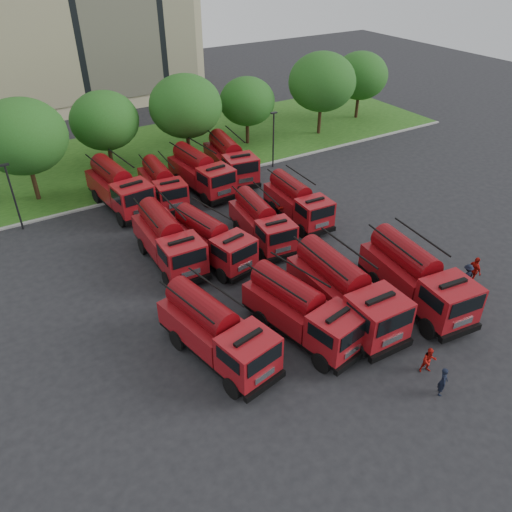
{
  "coord_description": "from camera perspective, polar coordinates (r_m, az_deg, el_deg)",
  "views": [
    {
      "loc": [
        -11.98,
        -18.91,
        18.53
      ],
      "look_at": [
        1.32,
        2.77,
        1.8
      ],
      "focal_mm": 35.0,
      "sensor_mm": 36.0,
      "label": 1
    }
  ],
  "objects": [
    {
      "name": "fire_truck_7",
      "position": [
        37.51,
        4.75,
        6.24
      ],
      "size": [
        2.7,
        6.74,
        3.02
      ],
      "rotation": [
        0.0,
        0.0,
        -0.05
      ],
      "color": "black",
      "rests_on": "ground"
    },
    {
      "name": "fire_truck_10",
      "position": [
        42.1,
        -6.34,
        9.53
      ],
      "size": [
        3.12,
        7.49,
        3.33
      ],
      "rotation": [
        0.0,
        0.0,
        0.08
      ],
      "color": "black",
      "rests_on": "ground"
    },
    {
      "name": "tree_2",
      "position": [
        42.69,
        -25.15,
        12.26
      ],
      "size": [
        6.72,
        6.72,
        8.22
      ],
      "color": "#382314",
      "rests_on": "ground"
    },
    {
      "name": "firefighter_1",
      "position": [
        26.99,
        18.88,
        -12.34
      ],
      "size": [
        0.82,
        0.67,
        1.49
      ],
      "primitive_type": "imported",
      "rotation": [
        0.0,
        0.0,
        -0.45
      ],
      "color": "#A0120C",
      "rests_on": "ground"
    },
    {
      "name": "firefighter_4",
      "position": [
        28.63,
        -6.59,
        -7.26
      ],
      "size": [
        1.03,
        0.88,
        1.79
      ],
      "primitive_type": "imported",
      "rotation": [
        0.0,
        0.0,
        2.73
      ],
      "color": "black",
      "rests_on": "ground"
    },
    {
      "name": "fire_truck_8",
      "position": [
        40.39,
        -15.37,
        7.55
      ],
      "size": [
        3.38,
        7.85,
        3.47
      ],
      "rotation": [
        0.0,
        0.0,
        0.1
      ],
      "color": "black",
      "rests_on": "ground"
    },
    {
      "name": "firefighter_2",
      "position": [
        34.03,
        23.38,
        -2.79
      ],
      "size": [
        0.9,
        1.21,
        1.84
      ],
      "primitive_type": "imported",
      "rotation": [
        0.0,
        0.0,
        1.28
      ],
      "color": "#A0120C",
      "rests_on": "ground"
    },
    {
      "name": "fire_truck_11",
      "position": [
        44.31,
        -2.98,
        10.98
      ],
      "size": [
        3.62,
        7.78,
        3.41
      ],
      "rotation": [
        0.0,
        0.0,
        -0.14
      ],
      "color": "black",
      "rests_on": "ground"
    },
    {
      "name": "firefighter_0",
      "position": [
        26.17,
        20.25,
        -14.47
      ],
      "size": [
        0.72,
        0.7,
        1.6
      ],
      "primitive_type": "imported",
      "rotation": [
        0.0,
        0.0,
        0.69
      ],
      "color": "black",
      "rests_on": "ground"
    },
    {
      "name": "tree_5",
      "position": [
        51.22,
        -1.02,
        17.26
      ],
      "size": [
        5.46,
        5.46,
        6.68
      ],
      "color": "#382314",
      "rests_on": "ground"
    },
    {
      "name": "fire_truck_5",
      "position": [
        32.65,
        -5.1,
        1.86
      ],
      "size": [
        3.54,
        7.09,
        3.09
      ],
      "rotation": [
        0.0,
        0.0,
        0.19
      ],
      "color": "black",
      "rests_on": "ground"
    },
    {
      "name": "firefighter_5",
      "position": [
        38.2,
        3.68,
        4.24
      ],
      "size": [
        1.89,
        0.93,
        1.98
      ],
      "primitive_type": "imported",
      "rotation": [
        0.0,
        0.0,
        3.22
      ],
      "color": "#A0120C",
      "rests_on": "ground"
    },
    {
      "name": "fire_truck_6",
      "position": [
        34.62,
        0.62,
        3.9
      ],
      "size": [
        3.0,
        6.84,
        3.02
      ],
      "rotation": [
        0.0,
        0.0,
        -0.11
      ],
      "color": "black",
      "rests_on": "ground"
    },
    {
      "name": "tree_7",
      "position": [
        60.23,
        11.84,
        19.52
      ],
      "size": [
        6.05,
        6.05,
        7.39
      ],
      "color": "#382314",
      "rests_on": "ground"
    },
    {
      "name": "fire_truck_9",
      "position": [
        40.78,
        -10.68,
        8.06
      ],
      "size": [
        2.82,
        6.72,
        2.99
      ],
      "rotation": [
        0.0,
        0.0,
        -0.08
      ],
      "color": "black",
      "rests_on": "ground"
    },
    {
      "name": "tree_3",
      "position": [
        46.41,
        -16.92,
        14.59
      ],
      "size": [
        5.88,
        5.88,
        7.19
      ],
      "color": "#382314",
      "rests_on": "ground"
    },
    {
      "name": "fire_truck_0",
      "position": [
        25.35,
        -4.56,
        -8.53
      ],
      "size": [
        3.83,
        7.57,
        3.29
      ],
      "rotation": [
        0.0,
        0.0,
        0.19
      ],
      "color": "black",
      "rests_on": "ground"
    },
    {
      "name": "fire_truck_2",
      "position": [
        27.95,
        10.09,
        -4.0
      ],
      "size": [
        3.1,
        8.02,
        3.62
      ],
      "rotation": [
        0.0,
        0.0,
        -0.03
      ],
      "color": "black",
      "rests_on": "ground"
    },
    {
      "name": "lamp_post_1",
      "position": [
        46.08,
        2.0,
        13.48
      ],
      "size": [
        0.6,
        0.25,
        5.11
      ],
      "color": "black",
      "rests_on": "ground"
    },
    {
      "name": "firefighter_3",
      "position": [
        33.58,
        22.69,
        -3.13
      ],
      "size": [
        1.03,
        0.59,
        1.54
      ],
      "primitive_type": "imported",
      "rotation": [
        0.0,
        0.0,
        3.07
      ],
      "color": "black",
      "rests_on": "ground"
    },
    {
      "name": "lawn",
      "position": [
        50.02,
        -15.64,
        10.42
      ],
      "size": [
        70.0,
        16.0,
        0.12
      ],
      "primitive_type": "cube",
      "color": "#1A4512",
      "rests_on": "ground"
    },
    {
      "name": "fire_truck_3",
      "position": [
        30.11,
        17.83,
        -2.31
      ],
      "size": [
        3.56,
        8.01,
        3.53
      ],
      "rotation": [
        0.0,
        0.0,
        -0.12
      ],
      "color": "black",
      "rests_on": "ground"
    },
    {
      "name": "curb",
      "position": [
        42.89,
        -12.25,
        7.05
      ],
      "size": [
        70.0,
        0.3,
        0.14
      ],
      "primitive_type": "cube",
      "color": "gray",
      "rests_on": "ground"
    },
    {
      "name": "tree_6",
      "position": [
        54.14,
        7.56,
        19.13
      ],
      "size": [
        6.89,
        6.89,
        8.42
      ],
      "color": "#382314",
      "rests_on": "ground"
    },
    {
      "name": "tree_4",
      "position": [
        47.07,
        -8.05,
        16.6
      ],
      "size": [
        6.55,
        6.55,
        8.01
      ],
      "color": "#382314",
      "rests_on": "ground"
    },
    {
      "name": "fire_truck_1",
      "position": [
        26.62,
        5.19,
        -6.23
      ],
      "size": [
        3.72,
        7.46,
        3.25
      ],
      "rotation": [
        0.0,
        0.0,
        0.18
      ],
      "color": "black",
      "rests_on": "ground"
    },
    {
      "name": "ground",
      "position": [
        29.06,
        0.64,
        -6.28
      ],
      "size": [
        140.0,
        140.0,
        0.0
      ],
      "primitive_type": "plane",
      "color": "black",
      "rests_on": "ground"
    },
    {
      "name": "lamp_post_0",
      "position": [
        39.4,
        -26.04,
        6.45
      ],
      "size": [
        0.6,
        0.25,
        5.11
      ],
      "color": "black",
      "rests_on": "ground"
    },
    {
      "name": "fire_truck_4",
      "position": [
        32.77,
        -10.04,
        1.83
      ],
      "size": [
        2.85,
        7.4,
        3.34
      ],
      "rotation": [
        0.0,
        0.0,
        -0.02
      ],
      "color": "black",
      "rests_on": "ground"
    }
  ]
}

